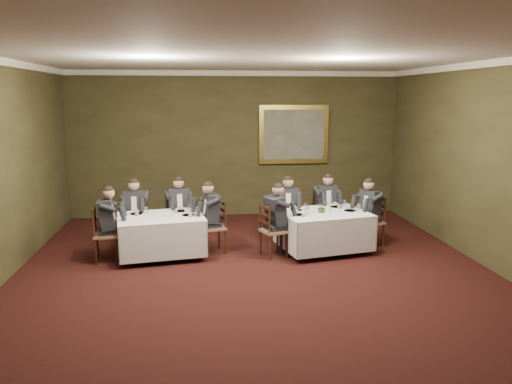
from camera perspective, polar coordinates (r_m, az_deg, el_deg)
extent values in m
plane|color=black|center=(7.76, 0.54, -11.11)|extent=(10.00, 10.00, 0.00)
cube|color=silver|center=(7.22, 0.60, 15.61)|extent=(8.00, 10.00, 0.10)
cube|color=#322F19|center=(12.23, -2.34, 5.45)|extent=(8.00, 0.10, 3.50)
cube|color=#322F19|center=(2.59, 14.95, -16.01)|extent=(8.00, 0.10, 3.50)
cube|color=white|center=(12.13, -2.39, 13.40)|extent=(8.00, 0.10, 0.12)
cube|color=black|center=(9.48, 7.77, -2.48)|extent=(1.73, 1.43, 0.04)
cube|color=white|center=(9.47, 7.78, -2.34)|extent=(1.80, 1.50, 0.02)
cube|color=white|center=(9.55, 7.73, -4.26)|extent=(1.82, 1.52, 0.65)
cube|color=black|center=(9.24, -10.85, -2.93)|extent=(1.62, 1.31, 0.04)
cube|color=white|center=(9.24, -10.86, -2.78)|extent=(1.69, 1.38, 0.02)
cube|color=white|center=(9.32, -10.78, -4.75)|extent=(1.71, 1.41, 0.65)
cube|color=#966C4C|center=(10.09, 3.53, -3.02)|extent=(0.45, 0.43, 0.05)
cube|color=black|center=(10.22, 3.33, -1.43)|extent=(0.38, 0.04, 0.54)
cube|color=black|center=(10.01, 3.55, -0.93)|extent=(0.43, 0.32, 0.55)
sphere|color=tan|center=(9.94, 3.58, 1.22)|extent=(0.22, 0.22, 0.21)
cube|color=#966C4C|center=(10.43, 7.93, -2.64)|extent=(0.51, 0.49, 0.05)
cube|color=black|center=(10.54, 7.53, -1.12)|extent=(0.38, 0.10, 0.54)
cube|color=black|center=(10.35, 7.99, -0.62)|extent=(0.47, 0.38, 0.55)
sphere|color=tan|center=(10.28, 8.04, 1.46)|extent=(0.24, 0.24, 0.21)
cube|color=#966C4C|center=(9.16, 2.06, -4.45)|extent=(0.54, 0.55, 0.05)
cube|color=black|center=(9.01, 1.00, -3.09)|extent=(0.16, 0.37, 0.54)
cube|color=black|center=(9.07, 2.07, -2.16)|extent=(0.43, 0.50, 0.55)
sphere|color=tan|center=(8.99, 2.09, 0.20)|extent=(0.27, 0.27, 0.21)
cube|color=#966C4C|center=(10.01, 12.93, -3.39)|extent=(0.56, 0.57, 0.05)
cube|color=black|center=(10.08, 13.77, -1.90)|extent=(0.18, 0.36, 0.54)
cube|color=black|center=(9.92, 13.02, -1.29)|extent=(0.45, 0.51, 0.55)
sphere|color=tan|center=(9.85, 13.11, 0.87)|extent=(0.28, 0.28, 0.21)
cube|color=#966C4C|center=(10.03, -13.53, -3.38)|extent=(0.46, 0.44, 0.05)
cube|color=black|center=(10.16, -13.41, -1.78)|extent=(0.38, 0.05, 0.54)
cube|color=black|center=(9.95, -13.62, -1.29)|extent=(0.44, 0.33, 0.55)
sphere|color=tan|center=(9.88, -13.72, 0.87)|extent=(0.22, 0.22, 0.21)
cube|color=#966C4C|center=(10.09, -8.84, -3.12)|extent=(0.54, 0.53, 0.05)
cube|color=black|center=(10.22, -9.14, -1.55)|extent=(0.37, 0.14, 0.54)
cube|color=black|center=(10.01, -8.90, -1.04)|extent=(0.49, 0.42, 0.55)
sphere|color=tan|center=(9.94, -8.97, 1.10)|extent=(0.26, 0.26, 0.21)
cube|color=#966C4C|center=(9.42, -4.95, -4.04)|extent=(0.52, 0.53, 0.05)
cube|color=black|center=(9.42, -3.86, -2.50)|extent=(0.13, 0.38, 0.54)
cube|color=black|center=(9.33, -4.99, -1.82)|extent=(0.41, 0.49, 0.55)
sphere|color=tan|center=(9.26, -5.02, 0.48)|extent=(0.26, 0.26, 0.21)
cube|color=#966C4C|center=(9.28, -16.74, -4.70)|extent=(0.46, 0.48, 0.05)
cube|color=black|center=(9.24, -18.00, -3.28)|extent=(0.07, 0.38, 0.54)
cube|color=black|center=(9.19, -16.87, -2.45)|extent=(0.35, 0.45, 0.55)
sphere|color=tan|center=(9.11, -17.00, -0.12)|extent=(0.23, 0.23, 0.21)
imported|color=#2D5926|center=(9.40, 7.55, -1.64)|extent=(0.22, 0.19, 0.24)
cylinder|color=gold|center=(9.58, 8.47, -2.09)|extent=(0.06, 0.06, 0.02)
cylinder|color=gold|center=(9.55, 8.50, -1.24)|extent=(0.01, 0.01, 0.27)
cylinder|color=white|center=(9.51, 8.53, -0.08)|extent=(0.02, 0.02, 0.12)
cylinder|color=white|center=(9.59, 4.60, -2.00)|extent=(0.25, 0.25, 0.01)
cylinder|color=white|center=(9.73, 4.43, -1.67)|extent=(0.08, 0.08, 0.05)
cylinder|color=white|center=(9.61, 5.60, -1.60)|extent=(0.06, 0.06, 0.14)
cylinder|color=white|center=(9.52, -13.50, -2.36)|extent=(0.25, 0.25, 0.01)
cylinder|color=white|center=(9.66, -13.40, -2.03)|extent=(0.08, 0.08, 0.05)
cylinder|color=white|center=(9.49, -12.49, -1.98)|extent=(0.06, 0.06, 0.14)
cube|color=gold|center=(12.33, 4.32, 6.57)|extent=(1.71, 0.08, 1.43)
cube|color=#515438|center=(12.29, 4.36, 6.55)|extent=(1.49, 0.01, 1.21)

